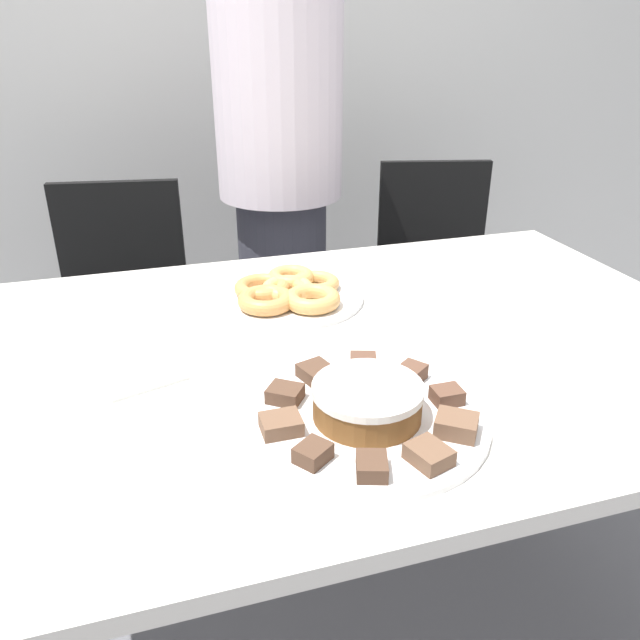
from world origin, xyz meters
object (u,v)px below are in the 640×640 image
object	(u,v)px
plate_cake	(367,419)
office_chair_left	(126,337)
napkin	(141,376)
plate_donuts	(288,297)
person_standing	(280,177)
office_chair_right	(435,297)
frosted_cake	(367,401)

from	to	relation	value
plate_cake	office_chair_left	bearing A→B (deg)	108.33
plate_cake	napkin	bearing A→B (deg)	144.15
office_chair_left	plate_donuts	distance (m)	0.84
person_standing	plate_donuts	xyz separation A→B (m)	(-0.16, -0.70, -0.10)
plate_cake	napkin	world-z (taller)	plate_cake
office_chair_left	office_chair_right	bearing A→B (deg)	8.77
office_chair_right	napkin	bearing A→B (deg)	-124.89
person_standing	frosted_cake	size ratio (longest dim) A/B	9.97
person_standing	plate_cake	world-z (taller)	person_standing
person_standing	office_chair_left	xyz separation A→B (m)	(-0.53, -0.05, -0.46)
person_standing	office_chair_left	distance (m)	0.71
plate_cake	frosted_cake	size ratio (longest dim) A/B	2.20
napkin	person_standing	bearing A→B (deg)	63.38
office_chair_right	frosted_cake	distance (m)	1.40
plate_cake	frosted_cake	distance (m)	0.03
office_chair_left	napkin	distance (m)	0.98
person_standing	frosted_cake	world-z (taller)	person_standing
office_chair_right	plate_cake	size ratio (longest dim) A/B	2.37
office_chair_left	plate_donuts	xyz separation A→B (m)	(0.38, -0.65, 0.36)
office_chair_right	plate_donuts	distance (m)	1.03
frosted_cake	napkin	world-z (taller)	frosted_cake
office_chair_left	person_standing	bearing A→B (deg)	13.82
frosted_cake	napkin	distance (m)	0.40
person_standing	napkin	bearing A→B (deg)	-116.62
person_standing	plate_cake	size ratio (longest dim) A/B	4.53
plate_donuts	napkin	world-z (taller)	plate_donuts
plate_cake	person_standing	bearing A→B (deg)	82.58
plate_donuts	napkin	bearing A→B (deg)	-141.80
plate_cake	plate_donuts	xyz separation A→B (m)	(-0.00, 0.49, 0.00)
plate_cake	napkin	size ratio (longest dim) A/B	2.33
person_standing	napkin	xyz separation A→B (m)	(-0.48, -0.95, -0.11)
office_chair_left	frosted_cake	size ratio (longest dim) A/B	5.21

